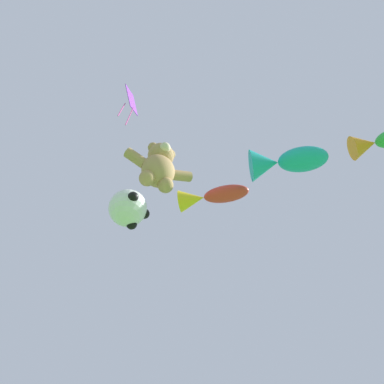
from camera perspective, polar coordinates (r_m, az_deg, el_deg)
teddy_bear_kite at (r=7.61m, az=-6.26°, el=5.00°), size 1.82×0.80×1.85m
soccer_ball_kite at (r=6.26m, az=-12.03°, el=-3.04°), size 0.86×0.85×0.79m
fish_kite_crimson at (r=9.86m, az=3.23°, el=-0.90°), size 2.24×1.91×0.75m
fish_kite_teal at (r=9.68m, az=17.04°, el=5.54°), size 2.46×2.06×1.02m
fish_kite_emerald at (r=11.10m, az=32.20°, el=8.16°), size 1.92×1.84×0.80m
diamond_kite at (r=11.79m, az=-11.57°, el=16.43°), size 0.83×0.98×2.77m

